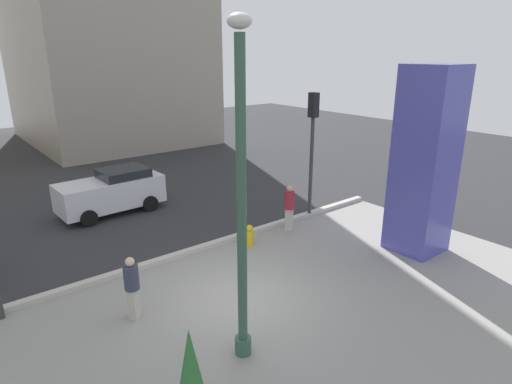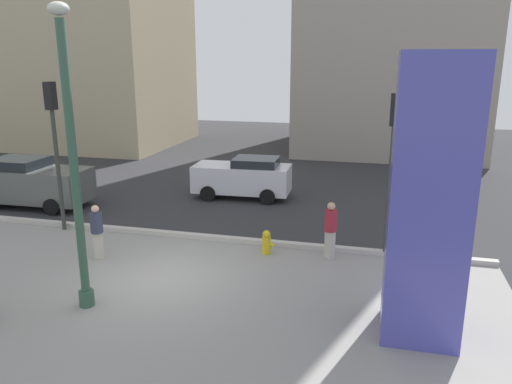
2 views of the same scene
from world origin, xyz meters
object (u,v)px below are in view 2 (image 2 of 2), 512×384
Objects in this scene: traffic_light_far_side at (54,133)px; car_far_lane at (33,182)px; lamp_post at (74,169)px; fire_hydrant at (267,242)px; car_curb_east at (243,177)px; pedestrian_crossing at (97,229)px; art_pillar_blue at (429,202)px; traffic_light_corner at (392,150)px; pedestrian_by_curb at (330,227)px.

traffic_light_far_side is 4.36m from car_far_lane.
lamp_post is 6.26m from fire_hydrant.
car_curb_east is (-2.40, 6.00, 0.52)m from fire_hydrant.
pedestrian_crossing is (-2.37, -7.56, 0.03)m from car_curb_east.
pedestrian_crossing is at bearing 115.86° from lamp_post.
lamp_post reaches higher than fire_hydrant.
art_pillar_blue is at bearing -55.53° from car_curb_east.
art_pillar_blue is 3.58× the size of pedestrian_crossing.
traffic_light_corner reaches higher than car_curb_east.
traffic_light_far_side reaches higher than traffic_light_corner.
traffic_light_corner is at bearing 19.48° from pedestrian_by_curb.
car_curb_east is (1.06, 10.26, -2.48)m from lamp_post.
car_curb_east is at bearing 48.17° from traffic_light_far_side.
traffic_light_corner is at bearing 15.18° from pedestrian_crossing.
car_far_lane is (-6.77, 6.97, -2.39)m from lamp_post.
art_pillar_blue is 6.09m from fire_hydrant.
lamp_post is at bearing -129.05° from fire_hydrant.
lamp_post reaches higher than pedestrian_crossing.
lamp_post is at bearing -50.55° from traffic_light_far_side.
traffic_light_far_side reaches higher than pedestrian_crossing.
pedestrian_by_curb is (6.67, 1.68, 0.05)m from pedestrian_crossing.
pedestrian_by_curb is (1.90, 0.11, 0.60)m from fire_hydrant.
lamp_post is 3.88m from pedestrian_crossing.
pedestrian_crossing is at bearing -161.84° from fire_hydrant.
lamp_post is 3.97× the size of pedestrian_by_curb.
traffic_light_far_side is (-11.53, 4.05, 0.41)m from art_pillar_blue.
fire_hydrant is 5.05m from pedestrian_crossing.
lamp_post is at bearing -174.92° from art_pillar_blue.
lamp_post is at bearing -144.63° from traffic_light_corner.
traffic_light_corner is at bearing 1.16° from traffic_light_far_side.
lamp_post is 1.17× the size of art_pillar_blue.
traffic_light_far_side is 2.90× the size of pedestrian_by_curb.
lamp_post is 1.66× the size of car_curb_east.
car_far_lane is 6.93m from pedestrian_crossing.
traffic_light_far_side is (-3.89, 4.73, 0.01)m from lamp_post.
traffic_light_far_side is 10.86m from traffic_light_corner.
art_pillar_blue is 1.22× the size of traffic_light_corner.
art_pillar_blue is (7.64, 0.68, -0.41)m from lamp_post.
art_pillar_blue is 1.43× the size of car_curb_east.
pedestrian_by_curb is at bearing 14.11° from pedestrian_crossing.
traffic_light_corner is 1.10× the size of car_far_lane.
car_far_lane is (-13.74, 2.02, -2.27)m from traffic_light_corner.
traffic_light_far_side reaches higher than car_far_lane.
fire_hydrant is 0.43× the size of pedestrian_by_curb.
car_curb_east is 0.94× the size of car_far_lane.
art_pillar_blue reaches higher than pedestrian_crossing.
art_pillar_blue is 4.78m from pedestrian_by_curb.
fire_hydrant is at bearing -169.01° from traffic_light_corner.
lamp_post is 6.12m from traffic_light_far_side.
art_pillar_blue is at bearing 5.08° from lamp_post.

